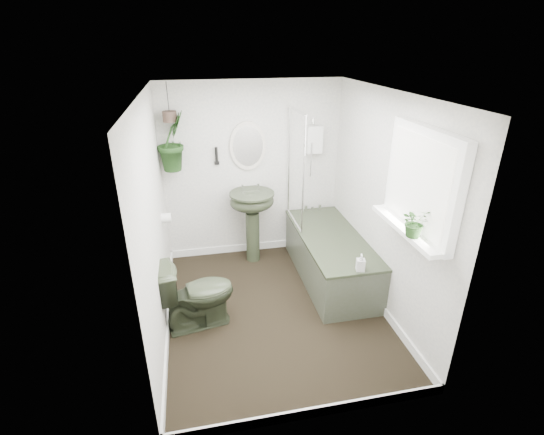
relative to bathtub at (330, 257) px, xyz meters
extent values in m
cube|color=black|center=(-0.80, -0.50, -0.30)|extent=(2.30, 2.80, 0.02)
cube|color=white|center=(-0.80, -0.50, 2.02)|extent=(2.30, 2.80, 0.02)
cube|color=white|center=(-0.80, 0.91, 0.86)|extent=(2.30, 0.02, 2.30)
cube|color=white|center=(-0.80, -1.91, 0.86)|extent=(2.30, 0.02, 2.30)
cube|color=white|center=(-1.96, -0.50, 0.86)|extent=(0.02, 2.80, 2.30)
cube|color=white|center=(0.36, -0.50, 0.86)|extent=(0.02, 2.80, 2.30)
cube|color=white|center=(-0.80, -0.50, -0.24)|extent=(2.30, 2.80, 0.10)
cube|color=white|center=(0.00, 0.84, 1.26)|extent=(0.20, 0.10, 0.35)
ellipsoid|color=beige|center=(-0.86, 0.87, 1.21)|extent=(0.46, 0.03, 0.62)
cylinder|color=black|center=(-1.26, 0.86, 1.11)|extent=(0.04, 0.04, 0.22)
cylinder|color=white|center=(-1.90, 0.20, 0.61)|extent=(0.11, 0.11, 0.11)
cube|color=white|center=(0.29, -1.20, 1.36)|extent=(0.08, 1.00, 0.90)
cube|color=white|center=(0.22, -1.20, 0.94)|extent=(0.18, 1.00, 0.04)
cube|color=white|center=(0.24, -1.20, 1.36)|extent=(0.01, 0.86, 0.76)
imported|color=#2D3524|center=(-1.62, -0.57, 0.09)|extent=(0.81, 0.55, 0.76)
imported|color=black|center=(0.17, -1.38, 1.09)|extent=(0.24, 0.21, 0.25)
imported|color=black|center=(-1.77, 0.75, 1.34)|extent=(0.47, 0.49, 0.69)
imported|color=black|center=(0.02, -0.79, 0.38)|extent=(0.10, 0.10, 0.19)
cylinder|color=#443229|center=(-1.77, 0.75, 1.63)|extent=(0.16, 0.16, 0.12)
camera|label=1|loc=(-1.54, -3.96, 2.43)|focal=26.00mm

